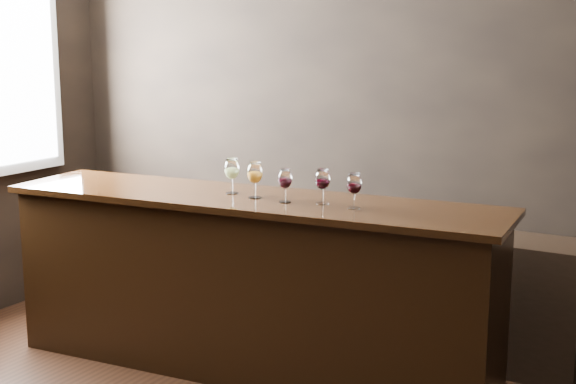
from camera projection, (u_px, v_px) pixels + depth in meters
The scene contains 9 objects.
room_shell at pixel (133, 56), 3.22m from camera, with size 5.02×4.52×2.81m.
bar_counter at pixel (250, 287), 4.54m from camera, with size 2.79×0.60×0.98m, color black.
bar_top at pixel (249, 200), 4.45m from camera, with size 2.88×0.67×0.04m, color black.
back_bar_shelf at pixel (403, 286), 4.91m from camera, with size 2.13×0.40×0.77m, color black.
glass_white at pixel (232, 170), 4.51m from camera, with size 0.09×0.09×0.20m.
glass_amber at pixel (255, 173), 4.38m from camera, with size 0.09×0.09×0.20m.
glass_red_a at pixel (285, 179), 4.27m from camera, with size 0.08×0.08×0.18m.
glass_red_b at pixel (323, 180), 4.23m from camera, with size 0.08×0.08×0.19m.
glass_red_c at pixel (354, 185), 4.11m from camera, with size 0.08×0.08×0.19m.
Camera 1 is at (1.94, -2.40, 1.89)m, focal length 50.00 mm.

